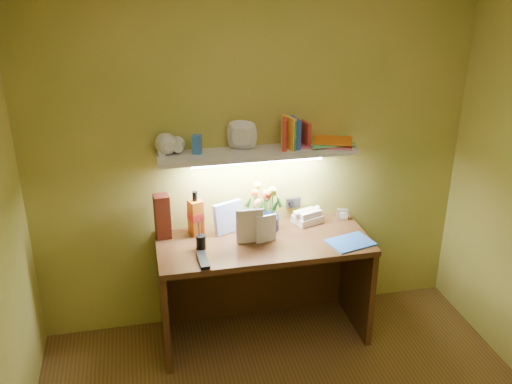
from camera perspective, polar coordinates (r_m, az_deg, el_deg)
desk at (r=3.96m, az=0.75°, el=-9.67°), size 1.40×0.60×0.75m
flower_bouquet at (r=3.85m, az=0.94°, el=-1.50°), size 0.26×0.26×0.33m
telephone at (r=4.00m, az=5.17°, el=-2.35°), size 0.22×0.19×0.11m
desk_clock at (r=4.09m, az=8.64°, el=-2.21°), size 0.08×0.06×0.08m
whisky_bottle at (r=3.81m, az=-6.06°, el=-2.08°), size 0.11×0.11×0.31m
whisky_box at (r=3.80m, az=-9.35°, el=-2.42°), size 0.11×0.11×0.30m
pen_cup at (r=3.66m, az=-5.55°, el=-4.55°), size 0.07×0.07×0.16m
art_card at (r=3.85m, az=-2.77°, el=-2.53°), size 0.21×0.12×0.21m
tv_remote at (r=3.54m, az=-5.32°, el=-6.78°), size 0.07×0.21×0.02m
blue_folder at (r=3.79m, az=9.42°, el=-4.98°), size 0.33×0.27×0.01m
desk_book_a at (r=3.68m, az=-2.00°, el=-3.54°), size 0.18×0.04×0.24m
desk_book_b at (r=3.68m, az=0.02°, el=-3.89°), size 0.14×0.04×0.19m
wall_shelf at (r=3.70m, az=0.04°, el=4.49°), size 1.32×0.34×0.25m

